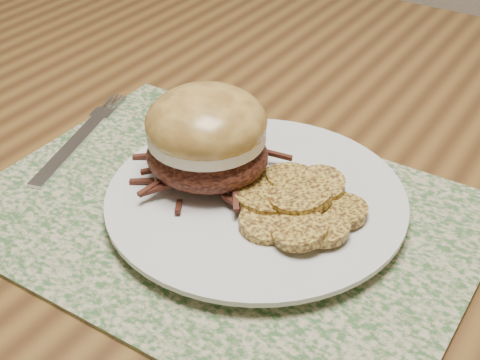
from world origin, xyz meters
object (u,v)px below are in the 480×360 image
dinner_plate (256,201)px  fork (82,136)px  pork_sandwich (207,136)px  dining_table (185,150)px

dinner_plate → fork: bearing=178.7°
dinner_plate → pork_sandwich: bearing=178.6°
pork_sandwich → dining_table: bearing=129.3°
dinner_plate → pork_sandwich: size_ratio=2.08×
dining_table → dinner_plate: size_ratio=5.77×
fork → pork_sandwich: bearing=-17.7°
dining_table → fork: (-0.03, -0.14, 0.09)m
dining_table → dinner_plate: dinner_plate is taller
pork_sandwich → fork: pork_sandwich is taller
dining_table → pork_sandwich: (0.14, -0.15, 0.14)m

